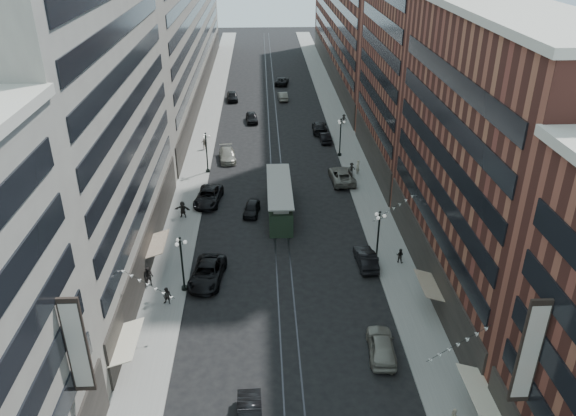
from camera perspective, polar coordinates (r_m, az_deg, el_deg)
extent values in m
plane|color=black|center=(80.50, -1.28, 5.15)|extent=(220.00, 220.00, 0.00)
cube|color=gray|center=(90.28, -8.52, 7.39)|extent=(4.00, 180.00, 0.15)
cube|color=gray|center=(90.71, 5.56, 7.67)|extent=(4.00, 180.00, 0.15)
cube|color=#2D2D33|center=(89.84, -1.91, 7.54)|extent=(0.12, 180.00, 0.02)
cube|color=#2D2D33|center=(89.86, -1.01, 7.56)|extent=(0.12, 180.00, 0.02)
cube|color=gray|center=(52.54, -19.61, 7.65)|extent=(8.00, 36.00, 28.00)
cube|color=gray|center=(112.97, -11.00, 17.97)|extent=(8.00, 90.00, 26.00)
cube|color=brown|center=(49.99, 19.60, 4.22)|extent=(8.00, 30.00, 24.00)
cube|color=brown|center=(73.64, 12.79, 19.40)|extent=(8.00, 26.00, 42.00)
cube|color=brown|center=(122.43, 6.44, 18.48)|extent=(8.00, 72.00, 24.00)
cylinder|color=black|center=(52.57, -10.46, -7.99)|extent=(0.56, 0.56, 0.30)
cylinder|color=black|center=(51.22, -10.68, -5.74)|extent=(0.18, 0.18, 5.20)
sphere|color=black|center=(49.77, -10.96, -3.04)|extent=(0.24, 0.24, 0.24)
sphere|color=white|center=(49.91, -10.41, -3.43)|extent=(0.36, 0.36, 0.36)
sphere|color=white|center=(50.34, -11.12, -3.21)|extent=(0.36, 0.36, 0.36)
sphere|color=white|center=(49.68, -11.23, -3.66)|extent=(0.36, 0.36, 0.36)
cylinder|color=black|center=(76.12, -8.13, 3.78)|extent=(0.56, 0.56, 0.30)
cylinder|color=black|center=(75.19, -8.25, 5.49)|extent=(0.18, 0.18, 5.20)
sphere|color=black|center=(74.21, -8.40, 7.50)|extent=(0.24, 0.24, 0.24)
sphere|color=white|center=(74.30, -8.03, 7.22)|extent=(0.36, 0.36, 0.36)
sphere|color=white|center=(74.73, -8.52, 7.30)|extent=(0.36, 0.36, 0.36)
sphere|color=white|center=(74.00, -8.57, 7.10)|extent=(0.36, 0.36, 0.36)
cylinder|color=black|center=(56.45, 8.94, -5.16)|extent=(0.56, 0.56, 0.30)
cylinder|color=black|center=(55.19, 9.12, -3.01)|extent=(0.18, 0.18, 5.20)
sphere|color=black|center=(53.85, 9.34, -0.43)|extent=(0.24, 0.24, 0.24)
sphere|color=white|center=(54.13, 9.77, -0.80)|extent=(0.36, 0.36, 0.36)
sphere|color=white|center=(54.33, 9.00, -0.62)|extent=(0.36, 0.36, 0.36)
sphere|color=white|center=(53.66, 9.15, -1.01)|extent=(0.36, 0.36, 0.36)
cylinder|color=black|center=(81.12, 5.26, 5.45)|extent=(0.56, 0.56, 0.30)
cylinder|color=black|center=(80.25, 5.33, 7.07)|extent=(0.18, 0.18, 5.20)
sphere|color=black|center=(79.34, 5.42, 8.97)|extent=(0.24, 0.24, 0.24)
sphere|color=white|center=(79.52, 5.73, 8.70)|extent=(0.36, 0.36, 0.36)
sphere|color=white|center=(79.80, 5.20, 8.78)|extent=(0.36, 0.36, 0.36)
sphere|color=white|center=(79.06, 5.28, 8.61)|extent=(0.36, 0.36, 0.36)
cube|color=#1F3121|center=(64.62, -0.87, 0.65)|extent=(2.55, 12.23, 2.65)
cube|color=gray|center=(63.91, -0.88, 1.96)|extent=(1.63, 11.21, 0.61)
cube|color=gray|center=(63.74, -0.89, 2.29)|extent=(2.75, 12.43, 0.15)
cylinder|color=black|center=(61.03, -0.72, -2.08)|extent=(2.34, 0.71, 0.71)
cylinder|color=black|center=(69.17, -1.00, 1.63)|extent=(2.34, 0.71, 0.71)
imported|color=black|center=(53.26, -8.21, -6.56)|extent=(3.58, 6.45, 1.71)
imported|color=gray|center=(45.30, 9.48, -13.61)|extent=(2.44, 5.21, 1.73)
imported|color=black|center=(53.33, -13.97, -6.78)|extent=(1.00, 0.65, 1.92)
imported|color=black|center=(67.62, -8.09, 1.17)|extent=(3.51, 6.37, 1.69)
imported|color=gray|center=(79.75, -6.18, 5.38)|extent=(2.82, 5.60, 1.56)
imported|color=black|center=(107.70, -5.69, 11.23)|extent=(2.40, 5.04, 1.66)
imported|color=black|center=(55.48, 7.93, -5.11)|extent=(1.89, 4.86, 1.58)
imported|color=#67655B|center=(72.83, 5.49, 3.31)|extent=(3.12, 6.32, 1.73)
imported|color=black|center=(90.54, 3.22, 8.21)|extent=(2.53, 5.71, 1.63)
imported|color=black|center=(95.33, -3.70, 9.16)|extent=(2.26, 4.76, 1.57)
imported|color=slate|center=(107.63, -0.53, 11.31)|extent=(1.89, 4.71, 1.52)
imported|color=black|center=(64.47, -10.65, -0.13)|extent=(1.86, 0.81, 1.93)
imported|color=gray|center=(83.72, -8.48, 6.49)|extent=(1.09, 0.66, 1.73)
imported|color=black|center=(56.28, 11.30, -4.75)|extent=(0.85, 0.73, 1.53)
imported|color=#AEA890|center=(75.05, 7.10, 4.17)|extent=(0.81, 0.81, 1.91)
imported|color=black|center=(94.13, 5.70, 8.97)|extent=(1.14, 0.71, 1.65)
imported|color=black|center=(64.60, -3.71, -0.04)|extent=(2.19, 4.29, 1.40)
imported|color=black|center=(118.45, -0.62, 12.79)|extent=(3.22, 5.71, 1.51)
imported|color=black|center=(86.51, 3.78, 7.21)|extent=(1.60, 4.39, 1.44)
imported|color=black|center=(75.04, 6.48, 4.04)|extent=(1.02, 0.49, 1.54)
imported|color=black|center=(50.68, -12.18, -8.73)|extent=(0.89, 0.62, 1.66)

